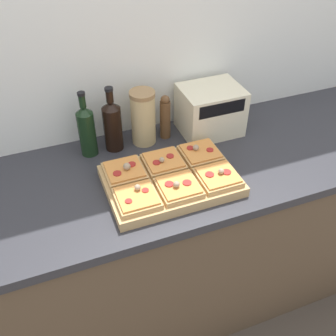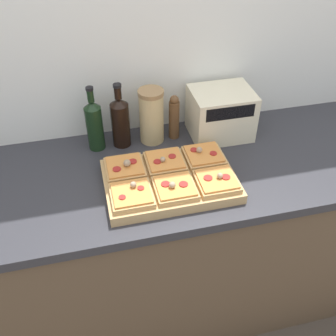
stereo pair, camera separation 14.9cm
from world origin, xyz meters
name	(u,v)px [view 1 (the left image)]	position (x,y,z in m)	size (l,w,h in m)	color
wall_back	(139,57)	(0.00, 0.67, 1.25)	(6.00, 0.06, 2.50)	silver
kitchen_counter	(169,242)	(0.00, 0.32, 0.46)	(2.63, 0.67, 0.92)	brown
cutting_board	(171,181)	(-0.03, 0.22, 0.94)	(0.49, 0.33, 0.04)	tan
pizza_slice_back_left	(125,171)	(-0.19, 0.30, 0.98)	(0.15, 0.15, 0.06)	tan
pizza_slice_back_center	(164,162)	(-0.03, 0.30, 0.97)	(0.15, 0.15, 0.05)	tan
pizza_slice_back_right	(200,153)	(0.13, 0.30, 0.98)	(0.15, 0.15, 0.05)	tan
pizza_slice_front_left	(137,198)	(-0.19, 0.15, 0.97)	(0.15, 0.15, 0.05)	tan
pizza_slice_front_center	(179,187)	(-0.03, 0.15, 0.98)	(0.15, 0.15, 0.05)	tan
pizza_slice_front_right	(218,177)	(0.13, 0.15, 0.97)	(0.15, 0.15, 0.05)	tan
olive_oil_bottle	(87,130)	(-0.28, 0.54, 1.04)	(0.07, 0.07, 0.29)	black
wine_bottle	(113,125)	(-0.17, 0.54, 1.04)	(0.08, 0.08, 0.29)	black
grain_jar_tall	(143,117)	(-0.03, 0.54, 1.04)	(0.11, 0.11, 0.24)	tan
pepper_mill	(165,117)	(0.07, 0.54, 1.02)	(0.05, 0.05, 0.21)	brown
toaster_oven	(210,110)	(0.27, 0.51, 1.03)	(0.29, 0.21, 0.21)	beige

